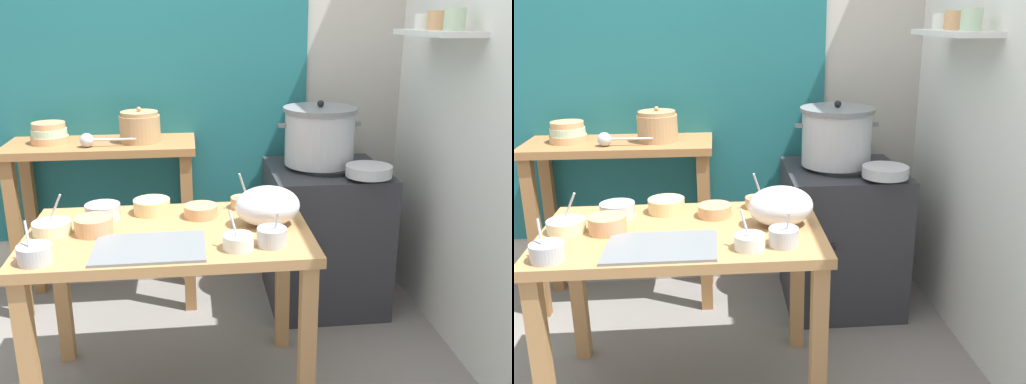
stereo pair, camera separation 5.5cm
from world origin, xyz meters
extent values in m
cube|color=#B2ADA3|center=(0.10, 1.10, 1.30)|extent=(4.40, 0.10, 2.60)
cube|color=#1E6066|center=(-0.15, 1.04, 1.35)|extent=(1.90, 0.02, 2.10)
cube|color=silver|center=(1.40, 0.20, 1.30)|extent=(0.10, 3.20, 2.60)
cube|color=silver|center=(1.25, 0.40, 1.45)|extent=(0.20, 0.56, 0.02)
cylinder|color=#B7D1AD|center=(1.25, 0.24, 1.51)|extent=(0.09, 0.09, 0.09)
cylinder|color=tan|center=(1.25, 0.41, 1.50)|extent=(0.09, 0.09, 0.08)
cylinder|color=silver|center=(1.25, 0.56, 1.50)|extent=(0.08, 0.08, 0.07)
cube|color=#B27F4C|center=(0.05, 0.00, 0.70)|extent=(1.10, 0.66, 0.04)
cube|color=#B27F4C|center=(-0.45, -0.28, 0.34)|extent=(0.06, 0.06, 0.68)
cube|color=#B27F4C|center=(0.55, -0.28, 0.34)|extent=(0.06, 0.06, 0.68)
cube|color=#B27F4C|center=(-0.45, 0.28, 0.34)|extent=(0.06, 0.06, 0.68)
cube|color=#B27F4C|center=(0.55, 0.28, 0.34)|extent=(0.06, 0.06, 0.68)
cube|color=#9E6B3D|center=(-0.31, 0.83, 0.88)|extent=(0.96, 0.40, 0.04)
cube|color=#9E6B3D|center=(-0.74, 0.68, 0.43)|extent=(0.06, 0.06, 0.86)
cube|color=#9E6B3D|center=(0.12, 0.68, 0.43)|extent=(0.06, 0.06, 0.86)
cube|color=#9E6B3D|center=(-0.74, 0.98, 0.43)|extent=(0.06, 0.06, 0.86)
cube|color=#9E6B3D|center=(0.12, 0.98, 0.43)|extent=(0.06, 0.06, 0.86)
cube|color=#2D2D33|center=(0.85, 0.70, 0.38)|extent=(0.60, 0.60, 0.76)
cylinder|color=black|center=(0.85, 0.70, 0.77)|extent=(0.36, 0.36, 0.02)
cylinder|color=black|center=(0.73, 0.40, 0.45)|extent=(0.04, 0.02, 0.04)
cylinder|color=#B7BABF|center=(0.81, 0.72, 0.92)|extent=(0.36, 0.36, 0.28)
cylinder|color=slate|center=(0.81, 0.72, 1.07)|extent=(0.38, 0.38, 0.02)
sphere|color=black|center=(0.81, 0.72, 1.10)|extent=(0.04, 0.04, 0.04)
cube|color=slate|center=(0.61, 0.72, 0.99)|extent=(0.04, 0.02, 0.02)
cube|color=slate|center=(1.01, 0.72, 0.99)|extent=(0.04, 0.02, 0.02)
cylinder|color=tan|center=(-0.11, 0.83, 0.97)|extent=(0.21, 0.21, 0.14)
cylinder|color=tan|center=(-0.11, 0.83, 1.05)|extent=(0.19, 0.19, 0.02)
sphere|color=tan|center=(-0.11, 0.83, 1.07)|extent=(0.02, 0.02, 0.02)
cylinder|color=tan|center=(-0.57, 0.84, 0.92)|extent=(0.19, 0.19, 0.04)
cylinder|color=#B7D1AD|center=(-0.57, 0.84, 0.96)|extent=(0.18, 0.18, 0.04)
cylinder|color=tan|center=(-0.57, 0.84, 0.99)|extent=(0.16, 0.16, 0.03)
sphere|color=#B7BABF|center=(-0.36, 0.73, 0.94)|extent=(0.07, 0.07, 0.07)
cylinder|color=#B7BABF|center=(-0.22, 0.73, 0.94)|extent=(0.21, 0.01, 0.01)
cube|color=slate|center=(-0.01, -0.17, 0.72)|extent=(0.40, 0.28, 0.01)
ellipsoid|color=white|center=(0.44, 0.02, 0.80)|extent=(0.26, 0.19, 0.16)
cylinder|color=#B7BABF|center=(1.00, 0.47, 0.81)|extent=(0.22, 0.22, 0.05)
cylinder|color=beige|center=(-0.40, 0.03, 0.74)|extent=(0.15, 0.15, 0.05)
cylinder|color=#337238|center=(-0.40, 0.03, 0.76)|extent=(0.12, 0.12, 0.01)
cylinder|color=#B7BABF|center=(-0.39, 0.04, 0.80)|extent=(0.08, 0.04, 0.15)
cylinder|color=#B7BABF|center=(0.43, -0.19, 0.75)|extent=(0.11, 0.11, 0.07)
cylinder|color=#BFB28C|center=(0.43, -0.19, 0.78)|extent=(0.09, 0.09, 0.01)
cylinder|color=#B7BABF|center=(0.44, -0.19, 0.79)|extent=(0.01, 0.07, 0.14)
cylinder|color=tan|center=(0.18, 0.15, 0.74)|extent=(0.14, 0.14, 0.05)
cylinder|color=#337238|center=(0.18, 0.15, 0.76)|extent=(0.12, 0.12, 0.01)
cylinder|color=tan|center=(-0.23, 0.01, 0.75)|extent=(0.14, 0.14, 0.07)
cylinder|color=maroon|center=(-0.23, 0.01, 0.78)|extent=(0.12, 0.12, 0.01)
cylinder|color=#B7BABF|center=(-0.22, 0.17, 0.75)|extent=(0.14, 0.14, 0.06)
cylinder|color=brown|center=(-0.22, 0.17, 0.78)|extent=(0.12, 0.12, 0.01)
cylinder|color=#E5C684|center=(-0.03, 0.22, 0.75)|extent=(0.15, 0.15, 0.06)
cylinder|color=#BFB28C|center=(-0.03, 0.22, 0.77)|extent=(0.13, 0.13, 0.01)
cylinder|color=silver|center=(0.30, -0.21, 0.75)|extent=(0.11, 0.11, 0.05)
cylinder|color=brown|center=(0.30, -0.21, 0.77)|extent=(0.10, 0.10, 0.01)
cylinder|color=#B7BABF|center=(0.29, -0.22, 0.79)|extent=(0.05, 0.06, 0.14)
cylinder|color=#B7BABF|center=(-0.39, -0.25, 0.75)|extent=(0.12, 0.12, 0.06)
cylinder|color=maroon|center=(-0.39, -0.25, 0.78)|extent=(0.10, 0.10, 0.01)
cylinder|color=#B7BABF|center=(-0.41, -0.25, 0.80)|extent=(0.03, 0.06, 0.15)
cylinder|color=tan|center=(0.36, 0.24, 0.74)|extent=(0.10, 0.10, 0.05)
cylinder|color=brown|center=(0.36, 0.24, 0.76)|extent=(0.09, 0.09, 0.01)
cylinder|color=#B7BABF|center=(0.37, 0.23, 0.80)|extent=(0.06, 0.06, 0.16)
camera|label=1|loc=(0.14, -2.07, 1.52)|focal=39.40mm
camera|label=2|loc=(0.20, -2.08, 1.52)|focal=39.40mm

